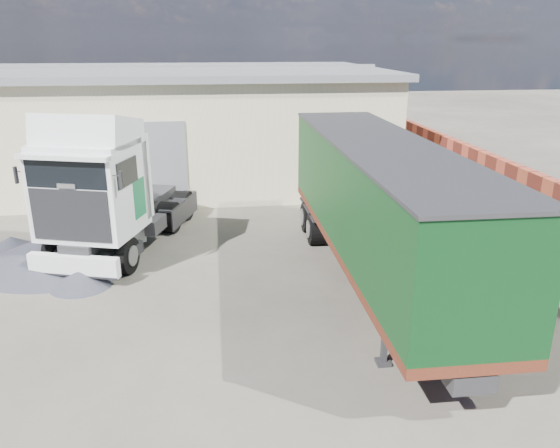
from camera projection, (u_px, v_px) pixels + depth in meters
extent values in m
plane|color=#2A2822|center=(177.00, 331.00, 13.07)|extent=(120.00, 120.00, 0.00)
cube|color=beige|center=(66.00, 128.00, 26.57)|extent=(30.00, 12.00, 5.00)
cube|color=#5D6063|center=(59.00, 72.00, 25.72)|extent=(30.60, 12.60, 0.30)
cube|color=#5D6063|center=(136.00, 167.00, 21.62)|extent=(4.00, 0.08, 3.60)
cube|color=#5D6063|center=(58.00, 68.00, 25.66)|extent=(30.60, 0.40, 0.15)
cube|color=maroon|center=(506.00, 196.00, 19.67)|extent=(0.35, 26.00, 2.50)
cylinder|color=black|center=(91.00, 253.00, 16.32)|extent=(2.81, 1.83, 1.12)
cylinder|color=black|center=(142.00, 216.00, 19.77)|extent=(2.86, 1.85, 1.12)
cylinder|color=black|center=(157.00, 204.00, 21.15)|extent=(2.86, 1.85, 1.12)
cube|color=#2D2D30|center=(127.00, 215.00, 18.56)|extent=(2.95, 6.95, 0.32)
cube|color=silver|center=(74.00, 265.00, 15.38)|extent=(2.65, 1.04, 0.58)
cube|color=silver|center=(91.00, 190.00, 16.08)|extent=(3.24, 3.10, 2.59)
cube|color=black|center=(70.00, 216.00, 15.07)|extent=(2.24, 0.74, 1.48)
cube|color=black|center=(66.00, 174.00, 14.71)|extent=(2.29, 0.75, 0.79)
cube|color=silver|center=(88.00, 133.00, 15.74)|extent=(3.11, 2.73, 1.30)
cube|color=#0D5F37|center=(58.00, 194.00, 16.78)|extent=(0.24, 0.76, 1.16)
cube|color=#0D5F37|center=(140.00, 198.00, 16.35)|extent=(0.24, 0.76, 1.16)
cylinder|color=#2D2D30|center=(143.00, 198.00, 19.77)|extent=(1.45, 1.45, 0.13)
cube|color=#2D2D30|center=(385.00, 341.00, 11.57)|extent=(0.31, 0.31, 1.12)
cube|color=#2D2D30|center=(467.00, 336.00, 11.77)|extent=(0.31, 0.31, 1.12)
cylinder|color=black|center=(342.00, 221.00, 19.20)|extent=(2.61, 1.10, 1.08)
cube|color=#2D2D30|center=(376.00, 255.00, 15.20)|extent=(0.91, 12.24, 0.36)
cube|color=#5D2815|center=(377.00, 244.00, 15.09)|extent=(2.64, 12.25, 0.24)
cube|color=black|center=(380.00, 194.00, 14.62)|extent=(2.64, 12.25, 2.65)
cube|color=#2D2D30|center=(383.00, 144.00, 14.19)|extent=(2.71, 12.32, 0.08)
cylinder|color=black|center=(114.00, 235.00, 18.45)|extent=(2.04, 1.17, 0.66)
cylinder|color=black|center=(104.00, 209.00, 21.26)|extent=(2.04, 1.17, 0.66)
cube|color=silver|center=(107.00, 202.00, 19.62)|extent=(3.11, 4.97, 1.71)
cube|color=silver|center=(113.00, 219.00, 17.97)|extent=(2.04, 1.38, 1.11)
cube|color=black|center=(111.00, 201.00, 17.97)|extent=(1.72, 0.56, 0.60)
cone|color=black|center=(45.00, 252.00, 16.57)|extent=(5.95, 5.95, 0.98)
cone|color=black|center=(81.00, 278.00, 15.40)|extent=(2.23, 2.23, 0.49)
cone|color=black|center=(12.00, 245.00, 17.70)|extent=(2.73, 2.73, 0.59)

